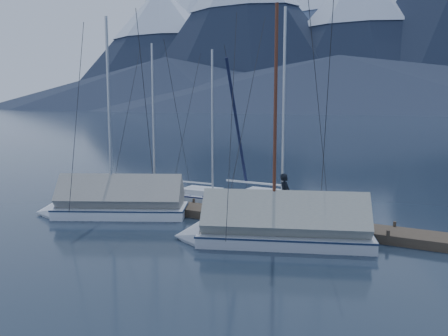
% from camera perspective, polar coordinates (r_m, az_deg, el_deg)
% --- Properties ---
extents(ground, '(1000.00, 1000.00, 0.00)m').
position_cam_1_polar(ground, '(19.17, -2.89, -7.26)').
color(ground, black).
rests_on(ground, ground).
extents(dock, '(18.00, 1.50, 0.54)m').
position_cam_1_polar(dock, '(20.82, -0.00, -5.71)').
color(dock, '#382D23').
rests_on(dock, ground).
extents(mooring_posts, '(15.12, 1.52, 0.35)m').
position_cam_1_polar(mooring_posts, '(21.00, -1.20, -4.92)').
color(mooring_posts, '#382D23').
rests_on(mooring_posts, ground).
extents(sailboat_open_left, '(6.86, 3.04, 8.81)m').
position_cam_1_polar(sailboat_open_left, '(25.43, -7.39, -3.16)').
color(sailboat_open_left, silver).
rests_on(sailboat_open_left, ground).
extents(sailboat_open_mid, '(6.33, 2.70, 8.30)m').
position_cam_1_polar(sailboat_open_mid, '(23.74, -0.44, -3.91)').
color(sailboat_open_mid, silver).
rests_on(sailboat_open_mid, ground).
extents(sailboat_open_right, '(7.73, 3.30, 10.16)m').
position_cam_1_polar(sailboat_open_right, '(22.34, 8.27, -4.67)').
color(sailboat_open_right, silver).
rests_on(sailboat_open_right, ground).
extents(sailboat_covered_near, '(7.42, 4.53, 9.26)m').
position_cam_1_polar(sailboat_covered_near, '(17.21, 5.48, -7.46)').
color(sailboat_covered_near, silver).
rests_on(sailboat_covered_near, ground).
extents(sailboat_covered_far, '(6.94, 4.80, 9.47)m').
position_cam_1_polar(sailboat_covered_far, '(21.72, -13.64, -4.40)').
color(sailboat_covered_far, white).
rests_on(sailboat_covered_far, ground).
extents(person, '(0.42, 0.64, 1.74)m').
position_cam_1_polar(person, '(19.90, 7.33, -3.17)').
color(person, black).
rests_on(person, dock).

